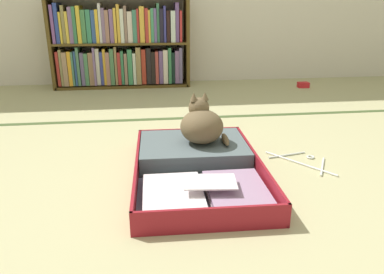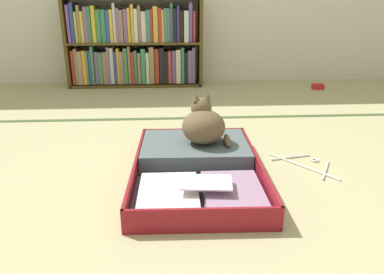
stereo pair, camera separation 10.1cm
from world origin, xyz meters
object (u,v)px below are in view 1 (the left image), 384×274
open_suitcase (197,164)px  black_cat (201,125)px  bookshelf (120,46)px  small_red_pouch (303,85)px  clothes_hanger (303,161)px

open_suitcase → black_cat: 0.21m
bookshelf → open_suitcase: bookshelf is taller
black_cat → open_suitcase: bearing=-106.9°
bookshelf → open_suitcase: 2.08m
black_cat → bookshelf: bearing=104.8°
open_suitcase → small_red_pouch: open_suitcase is taller
bookshelf → small_red_pouch: (1.71, -0.28, -0.36)m
open_suitcase → clothes_hanger: size_ratio=2.67×
open_suitcase → black_cat: (0.04, 0.14, 0.15)m
small_red_pouch → open_suitcase: bearing=-126.4°
clothes_hanger → open_suitcase: bearing=-175.6°
clothes_hanger → black_cat: bearing=168.8°
small_red_pouch → black_cat: bearing=-127.8°
open_suitcase → black_cat: black_cat is taller
small_red_pouch → bookshelf: bearing=170.6°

